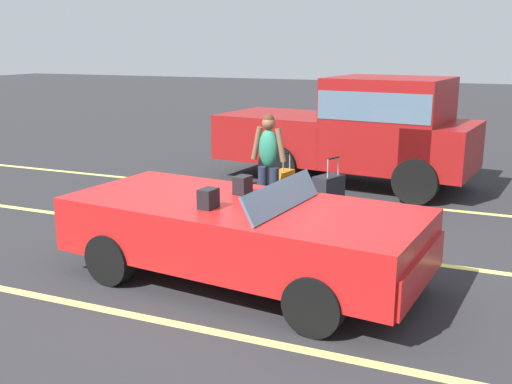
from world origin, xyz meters
TOP-DOWN VIEW (x-y plane):
  - ground_plane at (0.00, 0.00)m, footprint 80.00×80.00m
  - lot_line_near at (0.00, -1.28)m, footprint 18.00×0.12m
  - lot_line_mid at (0.00, 1.42)m, footprint 18.00×0.12m
  - lot_line_far at (0.00, 4.12)m, footprint 18.00×0.12m
  - convertible_car at (0.21, -0.02)m, footprint 4.31×2.21m
  - suitcase_large_black at (0.26, 2.67)m, footprint 0.44×0.55m
  - suitcase_medium_bright at (-0.72, 3.30)m, footprint 0.31×0.44m
  - suitcase_small_carryon at (-0.72, 1.87)m, footprint 0.32×0.39m
  - traveler_person at (-0.69, 2.55)m, footprint 0.61×0.24m
  - parked_pickup_truck_near at (0.16, 5.40)m, footprint 5.20×2.56m

SIDE VIEW (x-z plane):
  - ground_plane at x=0.00m, z-range 0.00..0.00m
  - lot_line_near at x=0.00m, z-range 0.00..0.00m
  - lot_line_mid at x=0.00m, z-range 0.00..0.00m
  - lot_line_far at x=0.00m, z-range 0.00..0.00m
  - suitcase_small_carryon at x=-0.72m, z-range -0.11..0.62m
  - suitcase_medium_bright at x=-0.72m, z-range -0.16..0.78m
  - suitcase_large_black at x=0.26m, z-range -0.15..0.89m
  - convertible_car at x=0.21m, z-range -0.03..1.21m
  - traveler_person at x=-0.69m, z-range 0.10..1.76m
  - parked_pickup_truck_near at x=0.16m, z-range 0.06..2.16m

